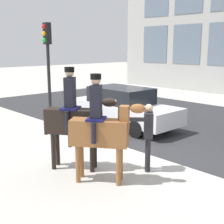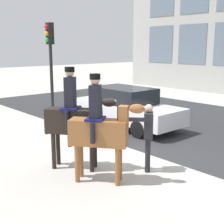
{
  "view_description": "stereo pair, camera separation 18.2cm",
  "coord_description": "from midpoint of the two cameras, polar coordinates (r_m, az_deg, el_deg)",
  "views": [
    {
      "loc": [
        5.64,
        -6.17,
        3.07
      ],
      "look_at": [
        0.16,
        -1.02,
        1.49
      ],
      "focal_mm": 50.0,
      "sensor_mm": 36.0,
      "label": 1
    },
    {
      "loc": [
        5.76,
        -6.03,
        3.07
      ],
      "look_at": [
        0.16,
        -1.02,
        1.49
      ],
      "focal_mm": 50.0,
      "sensor_mm": 36.0,
      "label": 2
    }
  ],
  "objects": [
    {
      "name": "mounted_horse_lead",
      "position": [
        7.84,
        -7.5,
        -1.13
      ],
      "size": [
        1.63,
        1.32,
        2.59
      ],
      "rotation": [
        0.0,
        0.0,
        0.64
      ],
      "color": "black",
      "rests_on": "ground_plane"
    },
    {
      "name": "road_surface",
      "position": [
        12.63,
        18.53,
        -2.82
      ],
      "size": [
        25.47,
        8.5,
        0.01
      ],
      "color": "#2D2D30",
      "rests_on": "ground_plane"
    },
    {
      "name": "traffic_light",
      "position": [
        11.09,
        -12.12,
        9.18
      ],
      "size": [
        0.24,
        0.29,
        3.87
      ],
      "color": "black",
      "rests_on": "ground_plane"
    },
    {
      "name": "mounted_horse_companion",
      "position": [
        7.03,
        -2.8,
        -3.04
      ],
      "size": [
        1.55,
        1.27,
        2.49
      ],
      "rotation": [
        0.0,
        0.0,
        0.64
      ],
      "color": "brown",
      "rests_on": "ground_plane"
    },
    {
      "name": "ground_plane",
      "position": [
        8.89,
        3.56,
        -8.36
      ],
      "size": [
        80.0,
        80.0,
        0.0
      ],
      "primitive_type": "plane",
      "color": "#B2AFA8"
    },
    {
      "name": "street_car_near_lane",
      "position": [
        12.18,
        1.48,
        0.99
      ],
      "size": [
        4.72,
        1.82,
        1.52
      ],
      "color": "silver",
      "rests_on": "ground_plane"
    },
    {
      "name": "pedestrian_bystander",
      "position": [
        7.74,
        5.87,
        -3.68
      ],
      "size": [
        0.64,
        0.85,
        1.71
      ],
      "rotation": [
        0.0,
        0.0,
        -2.41
      ],
      "color": "#232328",
      "rests_on": "ground_plane"
    }
  ]
}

